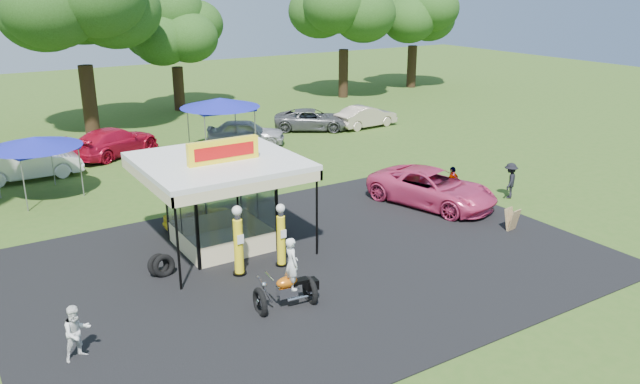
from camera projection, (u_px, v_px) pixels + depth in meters
The scene contains 24 objects.
ground at pixel (342, 285), 20.21m from camera, with size 120.00×120.00×0.00m, color #34561B.
asphalt_apron at pixel (310, 262), 21.81m from camera, with size 20.00×14.00×0.04m, color black.
gas_station_kiosk at pixel (220, 201), 22.64m from camera, with size 5.40×5.40×4.18m.
gas_pump_left at pixel (238, 242), 20.53m from camera, with size 0.46×0.46×2.47m.
gas_pump_right at pixel (281, 237), 21.24m from camera, with size 0.43×0.43×2.28m.
motorcycle at pixel (290, 280), 18.59m from camera, with size 2.00×1.09×2.32m.
spare_tires at pixel (161, 265), 20.71m from camera, with size 0.98×0.67×0.81m.
a_frame_sign at pixel (512, 220), 24.50m from camera, with size 0.53×0.51×0.91m.
kiosk_car at pixel (200, 216), 24.82m from camera, with size 1.13×2.82×0.96m, color yellow.
pink_sedan at pixel (432, 188), 27.25m from camera, with size 2.64×5.71×1.59m, color #DA3B6E.
spectator_west at pixel (77, 332), 16.05m from camera, with size 0.74×0.58×1.53m, color white.
spectator_east_a at pixel (510, 181), 28.16m from camera, with size 1.06×0.61×1.64m, color black.
spectator_east_b at pixel (452, 183), 27.93m from camera, with size 0.91×0.38×1.54m, color gray.
bg_car_a at pixel (28, 163), 30.88m from camera, with size 1.74×4.99×1.64m, color white.
bg_car_b at pixel (114, 142), 35.10m from camera, with size 2.23×5.48×1.59m, color red.
bg_car_c at pixel (246, 133), 37.29m from camera, with size 1.86×4.61×1.57m, color #B6B5BA.
bg_car_d at pixel (312, 120), 41.24m from camera, with size 2.30×4.98×1.38m, color #535455.
bg_car_e at pixel (366, 117), 42.02m from camera, with size 1.54×4.41×1.45m, color #C4AE95.
tent_west at pixel (35, 143), 27.67m from camera, with size 4.05×4.05×2.83m.
tent_east at pixel (220, 103), 35.14m from camera, with size 4.51×4.51×3.15m.
oak_far_c at pixel (78, 8), 38.33m from camera, with size 10.42×10.42×12.28m.
oak_far_d at pixel (175, 32), 46.04m from camera, with size 7.64×7.64×9.09m.
oak_far_e at pixel (344, 11), 51.02m from camera, with size 9.35×9.35×11.13m.
oak_far_f at pixel (414, 14), 56.25m from camera, with size 8.58×8.58×10.34m.
Camera 1 is at (-10.29, -15.01, 9.33)m, focal length 35.00 mm.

